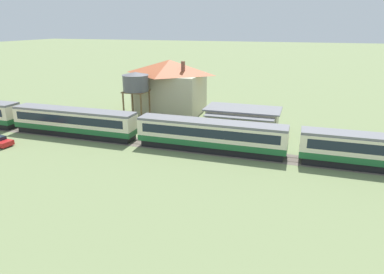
% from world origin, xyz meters
% --- Properties ---
extents(passenger_train, '(104.35, 3.18, 4.07)m').
position_xyz_m(passenger_train, '(-30.52, -0.12, 2.26)').
color(passenger_train, '#1E6033').
rests_on(passenger_train, ground_plane).
extents(railway_track, '(164.20, 3.60, 0.04)m').
position_xyz_m(railway_track, '(-28.51, -0.12, 0.01)').
color(railway_track, '#665B51').
rests_on(railway_track, ground_plane).
extents(station_building, '(11.40, 7.21, 3.82)m').
position_xyz_m(station_building, '(-28.24, 9.36, 1.94)').
color(station_building, '#BCB293').
rests_on(station_building, ground_plane).
extents(station_house_terracotta_roof, '(12.58, 10.05, 9.84)m').
position_xyz_m(station_house_terracotta_roof, '(-43.46, 17.71, 5.07)').
color(station_house_terracotta_roof, '#BCB293').
rests_on(station_house_terracotta_roof, ground_plane).
extents(water_tower, '(4.55, 4.55, 8.37)m').
position_xyz_m(water_tower, '(-46.91, 10.63, 6.62)').
color(water_tower, brown).
rests_on(water_tower, ground_plane).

